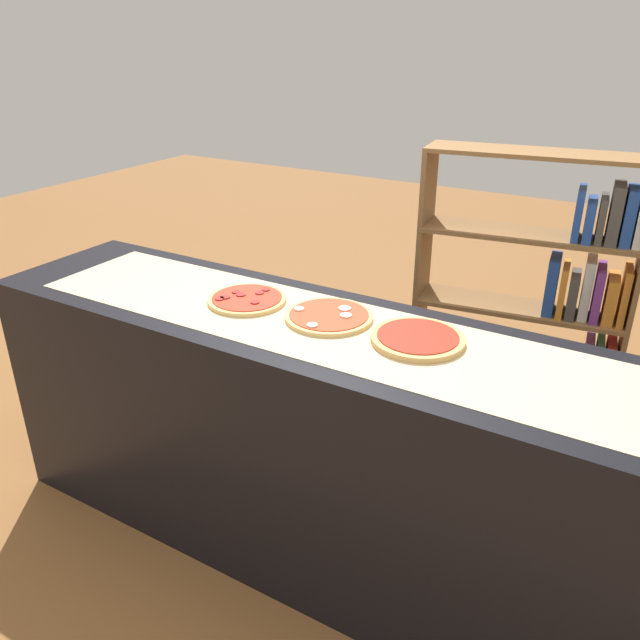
{
  "coord_description": "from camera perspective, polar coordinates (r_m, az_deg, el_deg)",
  "views": [
    {
      "loc": [
        0.94,
        -1.6,
        1.82
      ],
      "look_at": [
        0.0,
        0.0,
        0.96
      ],
      "focal_mm": 35.53,
      "sensor_mm": 36.0,
      "label": 1
    }
  ],
  "objects": [
    {
      "name": "ground_plane",
      "position": [
        2.6,
        0.0,
        -19.6
      ],
      "size": [
        12.0,
        12.0,
        0.0
      ],
      "primitive_type": "plane",
      "color": "brown"
    },
    {
      "name": "counter",
      "position": [
        2.29,
        0.0,
        -11.19
      ],
      "size": [
        2.54,
        0.6,
        0.94
      ],
      "primitive_type": "cube",
      "color": "black",
      "rests_on": "ground_plane"
    },
    {
      "name": "parchment_paper",
      "position": [
        2.05,
        0.0,
        -0.48
      ],
      "size": [
        2.13,
        0.46,
        0.0
      ],
      "primitive_type": "cube",
      "color": "beige",
      "rests_on": "counter"
    },
    {
      "name": "pizza_pepperoni_0",
      "position": [
        2.24,
        -6.6,
        1.86
      ],
      "size": [
        0.28,
        0.28,
        0.02
      ],
      "color": "#DBB26B",
      "rests_on": "parchment_paper"
    },
    {
      "name": "pizza_mozzarella_1",
      "position": [
        2.09,
        0.81,
        0.35
      ],
      "size": [
        0.29,
        0.29,
        0.02
      ],
      "color": "#DBB26B",
      "rests_on": "parchment_paper"
    },
    {
      "name": "pizza_plain_2",
      "position": [
        1.96,
        8.8,
        -1.66
      ],
      "size": [
        0.29,
        0.29,
        0.02
      ],
      "color": "tan",
      "rests_on": "parchment_paper"
    },
    {
      "name": "bookshelf",
      "position": [
        2.95,
        20.11,
        0.62
      ],
      "size": [
        0.93,
        0.35,
        1.37
      ],
      "color": "brown",
      "rests_on": "ground_plane"
    }
  ]
}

